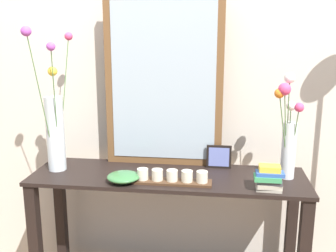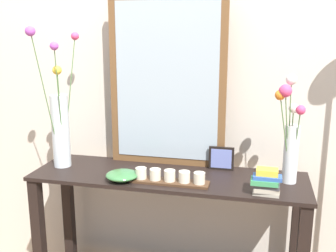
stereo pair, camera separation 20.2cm
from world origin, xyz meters
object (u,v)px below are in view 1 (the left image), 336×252
at_px(mirror_leaning, 164,82).
at_px(book_stack, 269,179).
at_px(tall_vase_left, 55,126).
at_px(decorative_bowl, 124,177).
at_px(console_table, 168,234).
at_px(picture_frame_small, 219,157).
at_px(candle_tray, 172,178).
at_px(vase_right, 288,133).

xyz_separation_m(mirror_leaning, book_stack, (0.55, -0.32, -0.41)).
relative_size(tall_vase_left, decorative_bowl, 4.60).
relative_size(console_table, mirror_leaning, 1.54).
distance_m(picture_frame_small, book_stack, 0.37).
bearing_deg(candle_tray, mirror_leaning, 105.94).
bearing_deg(decorative_bowl, book_stack, -1.16).
xyz_separation_m(mirror_leaning, candle_tray, (0.08, -0.29, -0.44)).
distance_m(tall_vase_left, book_stack, 1.13).
height_order(decorative_bowl, book_stack, book_stack).
bearing_deg(book_stack, tall_vase_left, 172.51).
height_order(console_table, vase_right, vase_right).
xyz_separation_m(tall_vase_left, book_stack, (1.10, -0.15, -0.19)).
relative_size(tall_vase_left, candle_tray, 1.94).
distance_m(vase_right, decorative_bowl, 0.85).
relative_size(console_table, picture_frame_small, 10.66).
bearing_deg(tall_vase_left, candle_tray, -9.90).
bearing_deg(book_stack, console_table, 163.74).
relative_size(console_table, decorative_bowl, 8.70).
bearing_deg(candle_tray, tall_vase_left, 170.10).
xyz_separation_m(tall_vase_left, picture_frame_small, (0.87, 0.14, -0.18)).
xyz_separation_m(candle_tray, decorative_bowl, (-0.24, -0.02, -0.00)).
xyz_separation_m(picture_frame_small, decorative_bowl, (-0.47, -0.27, -0.04)).
xyz_separation_m(console_table, mirror_leaning, (-0.05, 0.18, 0.81)).
height_order(console_table, picture_frame_small, picture_frame_small).
distance_m(tall_vase_left, vase_right, 1.21).
distance_m(candle_tray, picture_frame_small, 0.34).
bearing_deg(vase_right, book_stack, -121.08).
height_order(vase_right, book_stack, vase_right).
bearing_deg(tall_vase_left, decorative_bowl, -18.15).
bearing_deg(decorative_bowl, picture_frame_small, 30.27).
xyz_separation_m(console_table, vase_right, (0.60, 0.03, 0.58)).
distance_m(tall_vase_left, candle_tray, 0.69).
bearing_deg(tall_vase_left, mirror_leaning, 17.80).
bearing_deg(mirror_leaning, vase_right, -13.26).
bearing_deg(mirror_leaning, console_table, -74.98).
bearing_deg(picture_frame_small, decorative_bowl, -149.73).
bearing_deg(book_stack, candle_tray, 175.89).
distance_m(candle_tray, book_stack, 0.47).
xyz_separation_m(candle_tray, picture_frame_small, (0.23, 0.25, 0.04)).
bearing_deg(decorative_bowl, vase_right, 10.99).
relative_size(tall_vase_left, vase_right, 1.40).
relative_size(candle_tray, decorative_bowl, 2.37).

